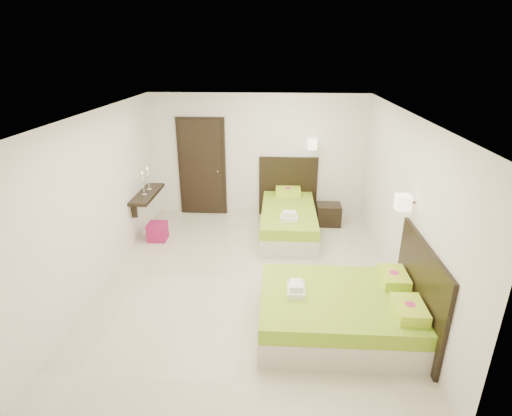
# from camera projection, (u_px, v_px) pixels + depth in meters

# --- Properties ---
(floor) EXTENTS (5.50, 5.50, 0.00)m
(floor) POSITION_uv_depth(u_px,v_px,m) (249.00, 279.00, 6.38)
(floor) COLOR beige
(floor) RESTS_ON ground
(bed_single) EXTENTS (1.25, 2.08, 1.72)m
(bed_single) POSITION_uv_depth(u_px,v_px,m) (288.00, 218.00, 7.89)
(bed_single) COLOR beige
(bed_single) RESTS_ON ground
(bed_double) EXTENTS (2.01, 1.71, 1.66)m
(bed_double) POSITION_uv_depth(u_px,v_px,m) (345.00, 310.00, 5.12)
(bed_double) COLOR beige
(bed_double) RESTS_ON ground
(nightstand) EXTENTS (0.49, 0.44, 0.43)m
(nightstand) POSITION_uv_depth(u_px,v_px,m) (328.00, 214.00, 8.29)
(nightstand) COLOR black
(nightstand) RESTS_ON ground
(ottoman) EXTENTS (0.34, 0.34, 0.34)m
(ottoman) POSITION_uv_depth(u_px,v_px,m) (158.00, 232.00, 7.62)
(ottoman) COLOR maroon
(ottoman) RESTS_ON ground
(door) EXTENTS (1.02, 0.15, 2.14)m
(door) POSITION_uv_depth(u_px,v_px,m) (202.00, 167.00, 8.55)
(door) COLOR black
(door) RESTS_ON ground
(console_shelf) EXTENTS (0.35, 1.20, 0.78)m
(console_shelf) POSITION_uv_depth(u_px,v_px,m) (147.00, 194.00, 7.67)
(console_shelf) COLOR black
(console_shelf) RESTS_ON ground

